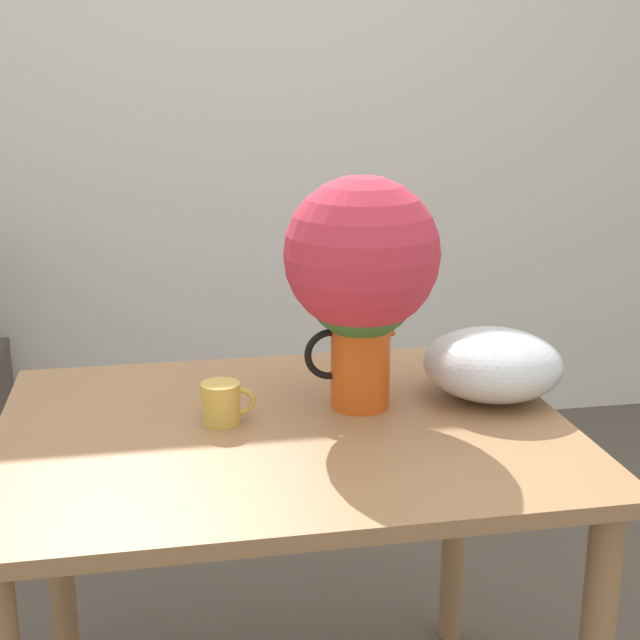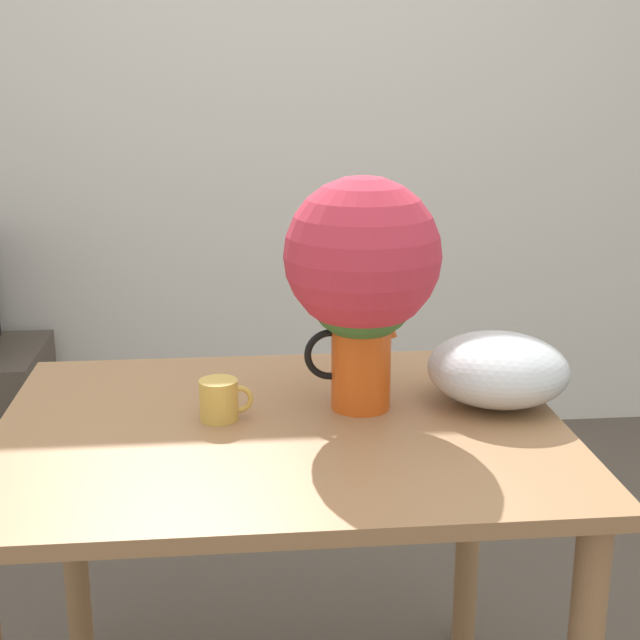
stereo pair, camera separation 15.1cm
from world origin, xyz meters
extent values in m
cube|color=silver|center=(0.00, 1.88, 1.30)|extent=(8.00, 0.05, 2.60)
cube|color=#A3754C|center=(-0.10, 0.01, 0.78)|extent=(1.10, 0.86, 0.03)
cylinder|color=#A3754C|center=(-0.60, 0.37, 0.38)|extent=(0.06, 0.06, 0.76)
cylinder|color=#A3754C|center=(0.39, 0.37, 0.38)|extent=(0.06, 0.06, 0.76)
cylinder|color=#E05619|center=(0.06, 0.08, 0.90)|extent=(0.12, 0.12, 0.21)
cone|color=#E05619|center=(0.11, 0.08, 0.97)|extent=(0.04, 0.04, 0.05)
torus|color=black|center=(0.00, 0.08, 0.91)|extent=(0.11, 0.01, 0.11)
sphere|color=#3D7033|center=(0.06, 0.08, 1.06)|extent=(0.23, 0.23, 0.23)
sphere|color=#CC3347|center=(0.06, 0.08, 1.11)|extent=(0.31, 0.31, 0.31)
cylinder|color=gold|center=(-0.22, 0.04, 0.83)|extent=(0.08, 0.08, 0.08)
torus|color=gold|center=(-0.18, 0.04, 0.83)|extent=(0.06, 0.01, 0.06)
ellipsoid|color=silver|center=(0.35, 0.08, 0.86)|extent=(0.29, 0.29, 0.14)
camera|label=1|loc=(-0.33, -1.59, 1.46)|focal=50.00mm
camera|label=2|loc=(-0.18, -1.61, 1.46)|focal=50.00mm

